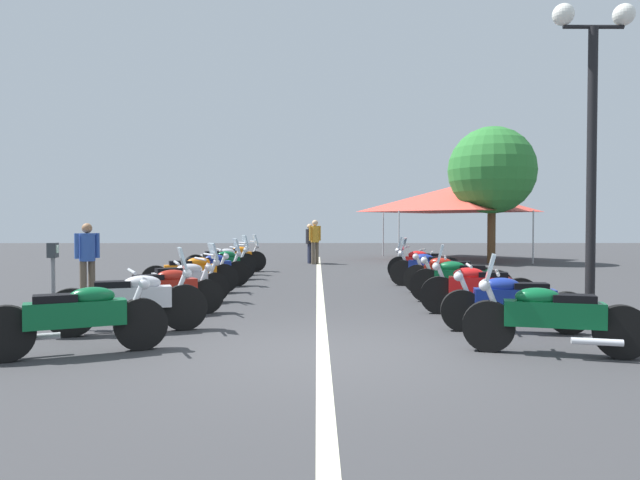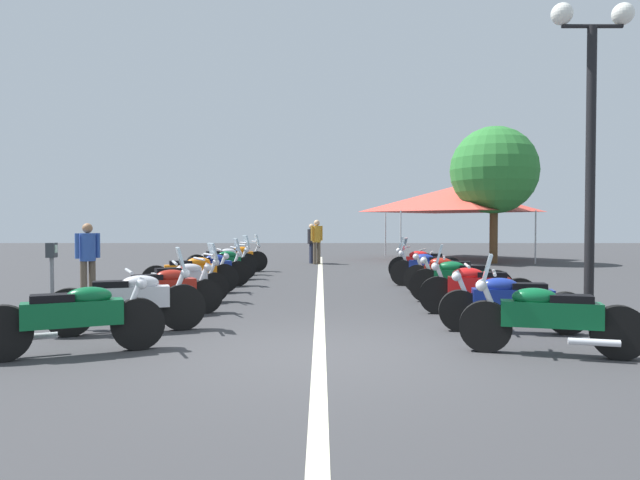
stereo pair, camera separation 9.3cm
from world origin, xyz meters
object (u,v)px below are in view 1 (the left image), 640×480
object	(u,v)px
motorcycle_left_row_5	(209,268)
bystander_0	(87,254)
event_tent	(451,199)
motorcycle_right_row_6	(423,263)
motorcycle_left_row_4	(191,273)
motorcycle_left_row_7	(222,260)
motorcycle_right_row_3	(460,280)
motorcycle_right_row_4	(448,274)
parking_meter	(53,269)
motorcycle_right_row_5	(429,268)
motorcycle_right_row_2	(478,288)
bystander_1	(315,238)
bystander_2	(310,240)
motorcycle_left_row_3	(182,281)
motorcycle_left_row_6	(221,264)
motorcycle_left_row_0	(78,317)
motorcycle_left_row_2	(163,290)
motorcycle_left_row_8	(236,257)
motorcycle_right_row_0	(550,316)
roadside_tree_0	(492,171)
motorcycle_right_row_1	(513,302)
street_lamp_twin_globe	(592,107)
motorcycle_left_row_1	(131,300)

from	to	relation	value
motorcycle_left_row_5	bystander_0	distance (m)	3.03
event_tent	motorcycle_right_row_6	bearing A→B (deg)	162.61
motorcycle_left_row_4	motorcycle_left_row_5	size ratio (longest dim) A/B	1.03
motorcycle_left_row_7	motorcycle_left_row_5	bearing A→B (deg)	-111.96
motorcycle_right_row_3	motorcycle_right_row_4	xyz separation A→B (m)	(1.44, -0.09, -0.01)
parking_meter	motorcycle_right_row_5	bearing A→B (deg)	33.58
motorcycle_right_row_2	bystander_1	world-z (taller)	bystander_1
parking_meter	bystander_0	size ratio (longest dim) A/B	0.81
motorcycle_right_row_2	bystander_1	size ratio (longest dim) A/B	1.16
motorcycle_left_row_7	parking_meter	bearing A→B (deg)	-122.35
motorcycle_right_row_4	motorcycle_left_row_7	bearing A→B (deg)	-15.65
motorcycle_right_row_3	bystander_2	world-z (taller)	bystander_2
motorcycle_left_row_5	motorcycle_right_row_5	size ratio (longest dim) A/B	1.02
motorcycle_right_row_3	bystander_1	bearing A→B (deg)	-59.95
motorcycle_left_row_3	motorcycle_left_row_6	distance (m)	4.70
motorcycle_left_row_6	bystander_2	world-z (taller)	bystander_2
motorcycle_left_row_0	motorcycle_left_row_4	world-z (taller)	motorcycle_left_row_4
motorcycle_left_row_2	motorcycle_right_row_5	distance (m)	7.11
motorcycle_left_row_4	motorcycle_left_row_8	world-z (taller)	motorcycle_left_row_8
motorcycle_right_row_5	parking_meter	distance (m)	8.87
motorcycle_left_row_0	motorcycle_left_row_3	distance (m)	4.36
motorcycle_left_row_5	motorcycle_right_row_0	bearing A→B (deg)	-75.48
motorcycle_right_row_3	motorcycle_left_row_5	bearing A→B (deg)	-12.19
motorcycle_left_row_3	parking_meter	size ratio (longest dim) A/B	1.40
motorcycle_right_row_0	motorcycle_right_row_6	size ratio (longest dim) A/B	1.03
motorcycle_right_row_5	motorcycle_left_row_2	bearing A→B (deg)	59.38
motorcycle_left_row_0	bystander_1	distance (m)	15.76
motorcycle_right_row_3	motorcycle_left_row_2	bearing A→B (deg)	32.06
motorcycle_right_row_3	motorcycle_right_row_5	world-z (taller)	motorcycle_right_row_5
roadside_tree_0	motorcycle_right_row_1	bearing A→B (deg)	164.17
motorcycle_left_row_3	bystander_1	size ratio (longest dim) A/B	1.04
motorcycle_left_row_2	bystander_1	distance (m)	12.90
motorcycle_right_row_5	street_lamp_twin_globe	xyz separation A→B (m)	(-5.73, -1.29, 2.84)
motorcycle_left_row_8	motorcycle_right_row_2	bearing A→B (deg)	-77.78
motorcycle_left_row_1	roadside_tree_0	world-z (taller)	roadside_tree_0
motorcycle_left_row_4	bystander_0	size ratio (longest dim) A/B	1.31
motorcycle_left_row_4	street_lamp_twin_globe	size ratio (longest dim) A/B	0.43
motorcycle_left_row_8	street_lamp_twin_globe	bearing A→B (deg)	-75.52
motorcycle_right_row_3	motorcycle_left_row_3	bearing A→B (deg)	16.94
motorcycle_left_row_1	motorcycle_right_row_0	xyz separation A→B (m)	(-1.40, -5.46, -0.01)
motorcycle_left_row_5	motorcycle_left_row_6	distance (m)	1.68
motorcycle_right_row_4	motorcycle_left_row_2	bearing A→B (deg)	51.34
motorcycle_left_row_3	parking_meter	xyz separation A→B (m)	(-2.64, 1.29, 0.44)
motorcycle_right_row_6	event_tent	distance (m)	10.09
motorcycle_right_row_4	street_lamp_twin_globe	xyz separation A→B (m)	(-4.21, -1.17, 2.85)
motorcycle_left_row_3	motorcycle_left_row_7	bearing A→B (deg)	63.92
motorcycle_left_row_3	street_lamp_twin_globe	bearing A→B (deg)	-49.28
motorcycle_left_row_6	motorcycle_right_row_6	world-z (taller)	motorcycle_right_row_6
motorcycle_left_row_2	motorcycle_left_row_7	distance (m)	7.59
motorcycle_left_row_6	motorcycle_left_row_8	size ratio (longest dim) A/B	0.93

